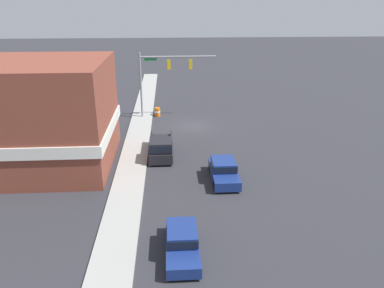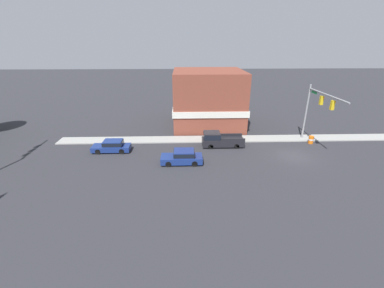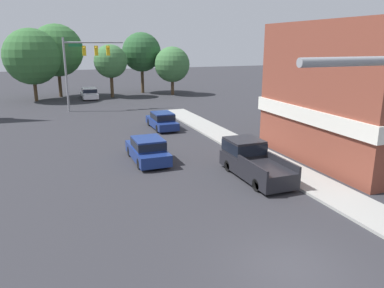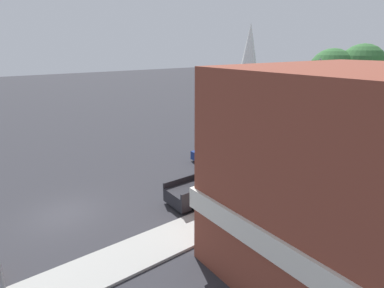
% 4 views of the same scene
% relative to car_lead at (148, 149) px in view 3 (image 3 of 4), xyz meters
% --- Properties ---
extents(ground_plane, '(200.00, 200.00, 0.00)m').
position_rel_car_lead_xyz_m(ground_plane, '(1.52, -13.16, -0.80)').
color(ground_plane, '#2D2D33').
extents(far_signal_assembly, '(6.37, 0.49, 7.83)m').
position_rel_car_lead_xyz_m(far_signal_assembly, '(-1.60, 20.45, 4.92)').
color(far_signal_assembly, gray).
rests_on(far_signal_assembly, ground).
extents(car_lead, '(1.91, 4.59, 1.55)m').
position_rel_car_lead_xyz_m(car_lead, '(0.00, 0.00, 0.00)').
color(car_lead, black).
rests_on(car_lead, ground).
extents(car_oncoming, '(1.75, 4.59, 1.46)m').
position_rel_car_lead_xyz_m(car_oncoming, '(3.51, 8.66, -0.04)').
color(car_oncoming, black).
rests_on(car_oncoming, ground).
extents(car_distant, '(1.93, 4.82, 1.47)m').
position_rel_car_lead_xyz_m(car_distant, '(-0.48, 29.56, -0.04)').
color(car_distant, black).
rests_on(car_distant, ground).
extents(pickup_truck_parked, '(1.98, 5.32, 1.91)m').
position_rel_car_lead_xyz_m(pickup_truck_parked, '(4.83, -4.66, 0.13)').
color(pickup_truck_parked, black).
rests_on(pickup_truck_parked, ground).
extents(corner_brick_building, '(10.69, 10.91, 8.56)m').
position_rel_car_lead_xyz_m(corner_brick_building, '(14.12, -4.01, 3.35)').
color(corner_brick_building, brown).
rests_on(corner_brick_building, ground).
extents(backdrop_tree_left_far, '(6.98, 6.98, 9.09)m').
position_rel_car_lead_xyz_m(backdrop_tree_left_far, '(-7.12, 29.83, 4.79)').
color(backdrop_tree_left_far, '#4C3823').
rests_on(backdrop_tree_left_far, ground).
extents(backdrop_tree_left_mid, '(6.97, 6.97, 9.77)m').
position_rel_car_lead_xyz_m(backdrop_tree_left_mid, '(-4.01, 32.72, 5.48)').
color(backdrop_tree_left_mid, '#4C3823').
rests_on(backdrop_tree_left_mid, ground).
extents(backdrop_tree_center, '(4.46, 4.46, 7.10)m').
position_rel_car_lead_xyz_m(backdrop_tree_center, '(2.63, 29.89, 4.05)').
color(backdrop_tree_center, '#4C3823').
rests_on(backdrop_tree_center, ground).
extents(backdrop_tree_right_mid, '(5.66, 5.66, 8.79)m').
position_rel_car_lead_xyz_m(backdrop_tree_right_mid, '(7.68, 32.97, 5.14)').
color(backdrop_tree_right_mid, '#4C3823').
rests_on(backdrop_tree_right_mid, ground).
extents(backdrop_tree_right_far, '(4.97, 4.97, 6.79)m').
position_rel_car_lead_xyz_m(backdrop_tree_right_far, '(11.20, 29.35, 3.49)').
color(backdrop_tree_right_far, '#4C3823').
rests_on(backdrop_tree_right_far, ground).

